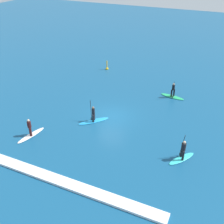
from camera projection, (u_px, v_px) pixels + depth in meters
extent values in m
plane|color=navy|center=(112.00, 116.00, 27.07)|extent=(120.00, 120.00, 0.00)
ellipsoid|color=white|center=(31.00, 135.00, 24.24)|extent=(1.12, 3.01, 0.08)
cylinder|color=#381414|center=(31.00, 132.00, 23.89)|extent=(0.24, 0.24, 0.82)
cylinder|color=#381414|center=(30.00, 130.00, 24.11)|extent=(0.24, 0.24, 0.82)
cylinder|color=#381414|center=(29.00, 124.00, 23.64)|extent=(0.39, 0.39, 0.58)
sphere|color=beige|center=(28.00, 121.00, 23.44)|extent=(0.26, 0.26, 0.22)
ellipsoid|color=#23B266|center=(172.00, 97.00, 30.60)|extent=(2.79, 1.16, 0.11)
cylinder|color=black|center=(171.00, 93.00, 30.30)|extent=(0.20, 0.20, 0.80)
cylinder|color=black|center=(174.00, 93.00, 30.43)|extent=(0.20, 0.20, 0.80)
cylinder|color=black|center=(173.00, 87.00, 30.01)|extent=(0.35, 0.35, 0.58)
sphere|color=beige|center=(174.00, 84.00, 29.80)|extent=(0.26, 0.26, 0.22)
cylinder|color=black|center=(174.00, 89.00, 29.82)|extent=(0.08, 0.24, 1.95)
cube|color=black|center=(173.00, 97.00, 30.29)|extent=(0.09, 0.21, 0.32)
ellipsoid|color=#1E8CD1|center=(94.00, 121.00, 26.25)|extent=(2.60, 2.73, 0.08)
cylinder|color=black|center=(94.00, 116.00, 26.19)|extent=(0.29, 0.29, 0.76)
cylinder|color=black|center=(93.00, 118.00, 25.88)|extent=(0.29, 0.29, 0.76)
cylinder|color=black|center=(93.00, 111.00, 25.69)|extent=(0.41, 0.41, 0.59)
sphere|color=brown|center=(93.00, 108.00, 25.48)|extent=(0.30, 0.30, 0.21)
cylinder|color=black|center=(91.00, 110.00, 25.83)|extent=(0.21, 0.20, 2.12)
cube|color=black|center=(91.00, 119.00, 26.34)|extent=(0.19, 0.18, 0.32)
ellipsoid|color=#33C6CC|center=(182.00, 159.00, 21.50)|extent=(1.94, 2.50, 0.10)
cylinder|color=black|center=(183.00, 156.00, 21.08)|extent=(0.24, 0.24, 0.83)
cylinder|color=black|center=(182.00, 152.00, 21.45)|extent=(0.24, 0.24, 0.83)
cylinder|color=black|center=(184.00, 147.00, 20.89)|extent=(0.50, 0.50, 0.62)
sphere|color=beige|center=(184.00, 142.00, 20.68)|extent=(0.30, 0.30, 0.21)
cylinder|color=black|center=(182.00, 145.00, 21.22)|extent=(0.29, 0.21, 2.07)
cube|color=black|center=(181.00, 155.00, 21.72)|extent=(0.20, 0.16, 0.32)
sphere|color=yellow|center=(107.00, 69.00, 37.65)|extent=(0.39, 0.39, 0.39)
cylinder|color=yellow|center=(107.00, 65.00, 37.38)|extent=(0.14, 0.14, 1.26)
cube|color=white|center=(56.00, 180.00, 19.48)|extent=(16.37, 0.90, 0.18)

